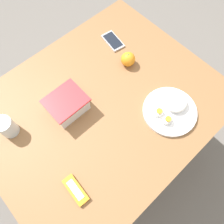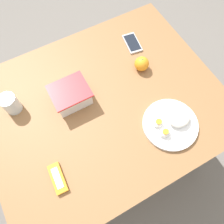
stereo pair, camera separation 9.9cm
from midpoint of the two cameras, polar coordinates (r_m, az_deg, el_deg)
ground_plane at (r=1.73m, az=0.33°, el=-8.64°), size 10.00×10.00×0.00m
table at (r=1.11m, az=0.51°, el=0.62°), size 1.13×0.92×0.73m
food_container at (r=1.02m, az=-7.99°, el=3.89°), size 0.17×0.15×0.09m
orange_fruit at (r=1.13m, az=10.31°, el=12.04°), size 0.07×0.07×0.07m
rice_plate at (r=1.03m, az=17.98°, el=-3.07°), size 0.25×0.25×0.06m
candy_bar at (r=0.95m, az=-11.01°, el=-17.00°), size 0.06×0.13×0.02m
cell_phone at (r=1.25m, az=7.66°, el=17.23°), size 0.09×0.14×0.01m
drinking_glass at (r=1.07m, az=-22.66°, el=1.72°), size 0.08×0.08×0.10m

